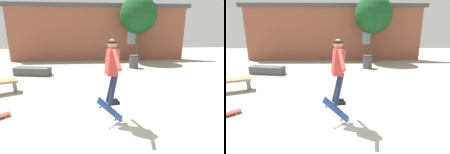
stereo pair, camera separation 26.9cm
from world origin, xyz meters
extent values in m
plane|color=#A39E93|center=(0.00, 0.00, 0.00)|extent=(40.00, 40.00, 0.00)
cube|color=#93513D|center=(0.00, 9.94, 1.96)|extent=(13.27, 0.40, 3.92)
cube|color=#474C51|center=(0.00, 9.94, 4.05)|extent=(13.94, 0.52, 0.27)
cube|color=#99B7C6|center=(2.52, 9.73, 1.69)|extent=(0.70, 0.02, 0.90)
cylinder|color=brown|center=(2.74, 8.81, 1.18)|extent=(0.28, 0.28, 2.36)
sphere|color=#194C23|center=(2.74, 8.81, 3.32)|extent=(2.58, 2.58, 2.58)
cube|color=slate|center=(-3.25, 2.69, 0.20)|extent=(0.28, 0.42, 0.40)
cube|color=#4C4C51|center=(-3.49, 5.27, 0.21)|extent=(1.88, 0.83, 0.42)
cube|color=#B7B7BC|center=(-3.54, 5.02, 0.41)|extent=(1.79, 0.36, 0.02)
cylinder|color=#47474C|center=(2.06, 6.67, 0.39)|extent=(0.55, 0.55, 0.79)
torus|color=black|center=(2.06, 6.67, 0.77)|extent=(0.59, 0.59, 0.04)
cube|color=#B23833|center=(0.15, 0.09, 1.51)|extent=(0.33, 0.38, 0.59)
sphere|color=#A37556|center=(0.15, 0.09, 1.92)|extent=(0.24, 0.24, 0.21)
ellipsoid|color=black|center=(0.15, 0.09, 1.95)|extent=(0.26, 0.26, 0.12)
cylinder|color=#1E2847|center=(0.14, 0.17, 0.90)|extent=(0.29, 0.15, 0.77)
cube|color=black|center=(0.17, 0.18, 0.55)|extent=(0.27, 0.14, 0.07)
cylinder|color=#1E2847|center=(0.17, 0.01, 0.90)|extent=(0.28, 0.20, 0.77)
cube|color=black|center=(0.20, 0.01, 0.55)|extent=(0.27, 0.14, 0.07)
cylinder|color=#B23833|center=(0.09, 0.47, 1.63)|extent=(0.16, 0.49, 0.41)
cylinder|color=#B23833|center=(0.22, -0.29, 1.63)|extent=(0.16, 0.49, 0.41)
cube|color=#2D519E|center=(0.11, 0.11, 0.34)|extent=(0.67, 0.30, 0.72)
cylinder|color=black|center=(0.30, 0.26, 0.17)|extent=(0.08, 0.05, 0.07)
cylinder|color=black|center=(0.24, 0.09, 0.07)|extent=(0.08, 0.05, 0.07)
cylinder|color=black|center=(-0.07, 0.17, 0.55)|extent=(0.08, 0.05, 0.07)
cylinder|color=black|center=(-0.13, 0.01, 0.46)|extent=(0.08, 0.05, 0.07)
cylinder|color=green|center=(-2.57, 0.54, 0.03)|extent=(0.05, 0.05, 0.05)
cylinder|color=green|center=(-2.73, 0.69, 0.03)|extent=(0.05, 0.05, 0.05)
camera|label=1|loc=(-0.18, -3.78, 2.18)|focal=28.00mm
camera|label=2|loc=(0.09, -3.80, 2.18)|focal=28.00mm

